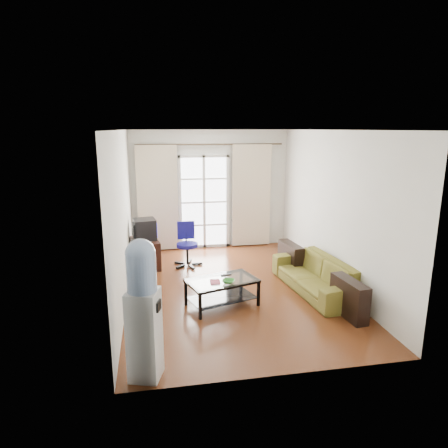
# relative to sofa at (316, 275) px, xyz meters

# --- Properties ---
(floor) EXTENTS (5.20, 5.20, 0.00)m
(floor) POSITION_rel_sofa_xyz_m (-1.38, 0.38, -0.29)
(floor) COLOR brown
(floor) RESTS_ON ground
(ceiling) EXTENTS (5.20, 5.20, 0.00)m
(ceiling) POSITION_rel_sofa_xyz_m (-1.38, 0.38, 2.41)
(ceiling) COLOR white
(ceiling) RESTS_ON wall_back
(wall_back) EXTENTS (3.60, 0.02, 2.70)m
(wall_back) POSITION_rel_sofa_xyz_m (-1.38, 2.98, 1.06)
(wall_back) COLOR white
(wall_back) RESTS_ON floor
(wall_front) EXTENTS (3.60, 0.02, 2.70)m
(wall_front) POSITION_rel_sofa_xyz_m (-1.38, -2.22, 1.06)
(wall_front) COLOR white
(wall_front) RESTS_ON floor
(wall_left) EXTENTS (0.02, 5.20, 2.70)m
(wall_left) POSITION_rel_sofa_xyz_m (-3.18, 0.38, 1.06)
(wall_left) COLOR white
(wall_left) RESTS_ON floor
(wall_right) EXTENTS (0.02, 5.20, 2.70)m
(wall_right) POSITION_rel_sofa_xyz_m (0.42, 0.38, 1.06)
(wall_right) COLOR white
(wall_right) RESTS_ON floor
(french_door) EXTENTS (1.16, 0.06, 2.15)m
(french_door) POSITION_rel_sofa_xyz_m (-1.53, 2.92, 0.79)
(french_door) COLOR white
(french_door) RESTS_ON wall_back
(curtain_rod) EXTENTS (3.30, 0.04, 0.04)m
(curtain_rod) POSITION_rel_sofa_xyz_m (-1.38, 2.88, 2.09)
(curtain_rod) COLOR #4C3F2D
(curtain_rod) RESTS_ON wall_back
(curtain_left) EXTENTS (0.90, 0.07, 2.35)m
(curtain_left) POSITION_rel_sofa_xyz_m (-2.58, 2.86, 0.91)
(curtain_left) COLOR beige
(curtain_left) RESTS_ON curtain_rod
(curtain_right) EXTENTS (0.90, 0.07, 2.35)m
(curtain_right) POSITION_rel_sofa_xyz_m (-0.43, 2.86, 0.91)
(curtain_right) COLOR beige
(curtain_right) RESTS_ON curtain_rod
(radiator) EXTENTS (0.64, 0.12, 0.64)m
(radiator) POSITION_rel_sofa_xyz_m (-0.58, 2.88, 0.04)
(radiator) COLOR #949497
(radiator) RESTS_ON floor
(sofa) EXTENTS (2.12, 1.18, 0.57)m
(sofa) POSITION_rel_sofa_xyz_m (0.00, 0.00, 0.00)
(sofa) COLOR brown
(sofa) RESTS_ON floor
(coffee_table) EXTENTS (1.20, 0.90, 0.43)m
(coffee_table) POSITION_rel_sofa_xyz_m (-1.68, -0.29, -0.01)
(coffee_table) COLOR silver
(coffee_table) RESTS_ON floor
(bowl) EXTENTS (0.34, 0.34, 0.05)m
(bowl) POSITION_rel_sofa_xyz_m (-1.61, -0.44, 0.17)
(bowl) COLOR #34904E
(bowl) RESTS_ON coffee_table
(book) EXTENTS (0.18, 0.22, 0.02)m
(book) POSITION_rel_sofa_xyz_m (-1.88, -0.38, 0.15)
(book) COLOR #AF152C
(book) RESTS_ON coffee_table
(remote) EXTENTS (0.18, 0.09, 0.02)m
(remote) POSITION_rel_sofa_xyz_m (-1.58, -0.11, 0.15)
(remote) COLOR black
(remote) RESTS_ON coffee_table
(tv_stand) EXTENTS (0.63, 0.85, 0.57)m
(tv_stand) POSITION_rel_sofa_xyz_m (-2.89, 1.77, -0.00)
(tv_stand) COLOR black
(tv_stand) RESTS_ON floor
(crt_tv) EXTENTS (0.50, 0.50, 0.41)m
(crt_tv) POSITION_rel_sofa_xyz_m (-2.88, 1.81, 0.49)
(crt_tv) COLOR black
(crt_tv) RESTS_ON tv_stand
(task_chair) EXTENTS (0.61, 0.61, 0.88)m
(task_chair) POSITION_rel_sofa_xyz_m (-2.04, 1.71, -0.03)
(task_chair) COLOR black
(task_chair) RESTS_ON floor
(water_cooler) EXTENTS (0.41, 0.41, 1.61)m
(water_cooler) POSITION_rel_sofa_xyz_m (-2.84, -1.97, 0.56)
(water_cooler) COLOR white
(water_cooler) RESTS_ON floor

